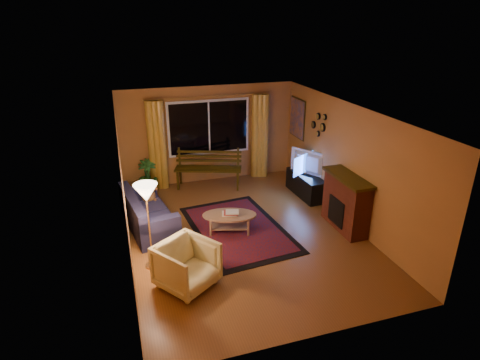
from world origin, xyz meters
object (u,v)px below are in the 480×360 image
object	(u,v)px
sofa	(148,211)
bench	(208,178)
coffee_table	(230,223)
tv_console	(306,185)
floor_lamp	(149,227)
armchair	(187,263)

from	to	relation	value
sofa	bench	bearing A→B (deg)	36.12
coffee_table	tv_console	world-z (taller)	tv_console
floor_lamp	tv_console	bearing A→B (deg)	26.35
sofa	floor_lamp	size ratio (longest dim) A/B	1.17
bench	sofa	size ratio (longest dim) A/B	0.90
coffee_table	bench	bearing A→B (deg)	87.22
armchair	tv_console	size ratio (longest dim) A/B	0.67
sofa	tv_console	xyz separation A→B (m)	(3.82, 0.50, -0.11)
sofa	coffee_table	xyz separation A→B (m)	(1.54, -0.67, -0.18)
bench	tv_console	distance (m)	2.46
bench	coffee_table	distance (m)	2.36
tv_console	floor_lamp	bearing A→B (deg)	-156.51
sofa	armchair	bearing A→B (deg)	-88.79
armchair	coffee_table	distance (m)	1.89
sofa	armchair	size ratio (longest dim) A/B	2.17
sofa	coffee_table	distance (m)	1.69
bench	armchair	world-z (taller)	armchair
bench	coffee_table	xyz separation A→B (m)	(-0.11, -2.36, -0.05)
bench	tv_console	xyz separation A→B (m)	(2.16, -1.19, 0.02)
floor_lamp	sofa	bearing A→B (deg)	86.45
sofa	coffee_table	bearing A→B (deg)	-32.78
floor_lamp	coffee_table	world-z (taller)	floor_lamp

